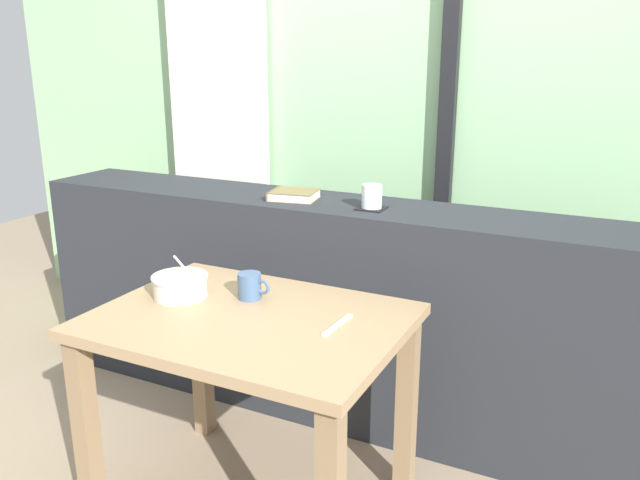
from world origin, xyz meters
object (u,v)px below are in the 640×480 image
Objects in this scene: coaster_square at (371,208)px; closed_book at (294,195)px; ceramic_mug at (250,286)px; breakfast_table at (250,351)px; fork_utensil at (337,325)px; juice_glass at (372,198)px; soup_bowl at (180,286)px.

closed_book is (-0.34, 0.01, 0.02)m from coaster_square.
coaster_square is at bearing 67.92° from ceramic_mug.
breakfast_table is 8.23× the size of ceramic_mug.
breakfast_table is at bearing -101.91° from coaster_square.
ceramic_mug reaches higher than fork_utensil.
closed_book is at bearing 107.05° from breakfast_table.
coaster_square is at bearing 180.00° from juice_glass.
ceramic_mug reaches higher than breakfast_table.
juice_glass is 0.77× the size of ceramic_mug.
juice_glass reaches higher than closed_book.
coaster_square is at bearing 55.07° from soup_bowl.
ceramic_mug is (-0.07, 0.13, 0.16)m from breakfast_table.
coaster_square is 0.76m from soup_bowl.
coaster_square is at bearing 105.67° from fork_utensil.
coaster_square reaches higher than breakfast_table.
juice_glass reaches higher than breakfast_table.
ceramic_mug is at bearing -112.08° from coaster_square.
coaster_square is 0.58m from ceramic_mug.
fork_utensil is at bearing -11.90° from ceramic_mug.
breakfast_table is at bearing -59.57° from ceramic_mug.
closed_book reaches higher than fork_utensil.
closed_book is 1.81× the size of ceramic_mug.
soup_bowl is 1.07× the size of fork_utensil.
juice_glass is at bearing -2.47° from closed_book.
soup_bowl is at bearing -124.93° from coaster_square.
coaster_square is 1.15× the size of juice_glass.
soup_bowl is at bearing -175.72° from fork_utensil.
juice_glass is at bearing 67.92° from ceramic_mug.
closed_book reaches higher than breakfast_table.
soup_bowl reaches higher than breakfast_table.
juice_glass is 0.51× the size of fork_utensil.
coaster_square is 0.88× the size of ceramic_mug.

